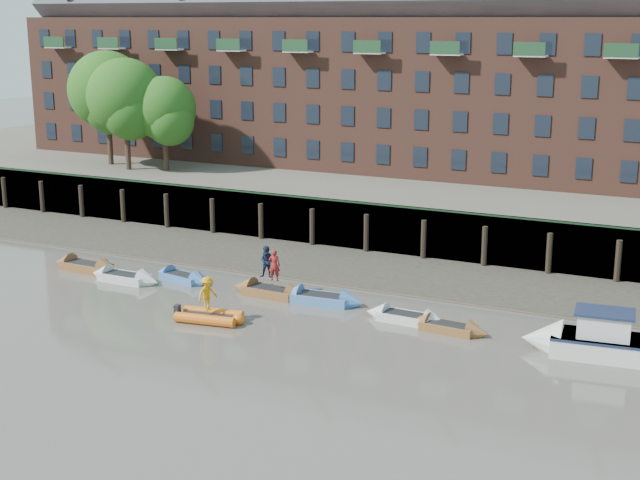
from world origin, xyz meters
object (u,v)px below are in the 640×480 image
Objects in this scene: rowboat_4 at (321,299)px; person_rower_b at (267,262)px; rowboat_0 at (86,266)px; rib_tender at (212,317)px; rowboat_5 at (406,318)px; motor_launch at (587,340)px; person_rib_crew at (207,294)px; rowboat_2 at (182,277)px; rowboat_1 at (125,278)px; rowboat_3 at (271,292)px; person_rower_a at (274,265)px; rowboat_6 at (448,327)px.

rowboat_4 is 3.83m from person_rower_b.
rowboat_0 reaches higher than rib_tender.
person_rower_b reaches higher than rowboat_5.
motor_launch is 18.71m from person_rib_crew.
motor_launch reaches higher than rowboat_2.
rowboat_1 is at bearing 86.01° from person_rib_crew.
rowboat_0 reaches higher than rowboat_4.
rowboat_1 is 9.33m from rib_tender.
rowboat_0 is at bearing 150.27° from rib_tender.
rowboat_2 is 2.44× the size of person_rib_crew.
motor_launch is (14.38, -1.54, 0.46)m from rowboat_4.
rowboat_3 is 0.70× the size of motor_launch.
rowboat_2 is at bearing 166.90° from person_rower_b.
motor_launch is (9.14, -0.67, 0.49)m from rowboat_5.
rowboat_5 is at bearing 1.80° from rowboat_1.
rib_tender is (12.15, -4.67, 0.01)m from rowboat_0.
person_rower_a is at bearing 3.58° from rowboat_0.
rowboat_5 is at bearing -2.60° from rowboat_3.
rowboat_0 is at bearing 170.39° from person_rower_b.
rowboat_2 is at bearing 8.18° from rowboat_0.
rowboat_3 is at bearing 74.44° from rib_tender.
motor_launch reaches higher than rowboat_1.
rowboat_0 is 2.80× the size of person_rib_crew.
rowboat_3 is 1.68m from person_rower_b.
rowboat_6 is (19.91, 0.07, -0.03)m from rowboat_1.
person_rower_a reaches higher than rowboat_2.
rowboat_1 is at bearing -175.73° from rowboat_6.
rowboat_0 is at bearing 176.99° from rowboat_4.
rowboat_0 is 21.12m from rowboat_5.
rowboat_1 reaches higher than rib_tender.
person_rower_b is (12.41, 0.72, 1.61)m from rowboat_0.
person_rower_b reaches higher than rowboat_6.
rowboat_0 reaches higher than rowboat_3.
rowboat_4 reaches higher than rowboat_1.
rowboat_3 reaches higher than rowboat_1.
rowboat_5 is 1.05× the size of rowboat_6.
rowboat_4 is (15.88, 0.53, -0.00)m from rowboat_0.
rowboat_0 is at bearing 166.47° from rowboat_1.
rowboat_2 is at bearing -10.69° from motor_launch.
rowboat_3 is at bearing -48.93° from person_rower_b.
rowboat_3 is at bearing 8.70° from rowboat_2.
rowboat_2 is at bearing 178.87° from rowboat_6.
rowboat_4 is at bearing 45.66° from rib_tender.
person_rib_crew is at bearing 60.91° from person_rower_a.
rowboat_2 is (6.60, 0.73, -0.04)m from rowboat_0.
rowboat_3 reaches higher than rowboat_5.
rowboat_5 is (17.49, 0.54, -0.02)m from rowboat_1.
person_rower_b is at bearing 11.12° from rowboat_2.
rowboat_3 reaches higher than rowboat_2.
rowboat_5 is 10.24m from person_rib_crew.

